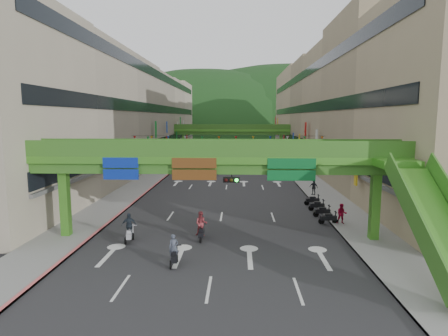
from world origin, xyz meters
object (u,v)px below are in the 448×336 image
(scooter_rider_near, at_px, (174,251))
(car_yellow, at_px, (232,151))
(car_silver, at_px, (199,155))
(overpass_near, at_px, (231,168))
(pedestrian_red, at_px, (342,215))
(scooter_rider_mid, at_px, (201,226))

(scooter_rider_near, bearing_deg, car_yellow, 88.06)
(car_silver, bearing_deg, scooter_rider_near, -80.77)
(car_yellow, bearing_deg, overpass_near, -96.83)
(car_yellow, relative_size, pedestrian_red, 2.74)
(car_yellow, distance_m, pedestrian_red, 59.12)
(overpass_near, xyz_separation_m, pedestrian_red, (8.87, 4.35, -4.39))
(scooter_rider_mid, height_order, pedestrian_red, scooter_rider_mid)
(scooter_rider_mid, bearing_deg, scooter_rider_near, -104.38)
(car_yellow, bearing_deg, pedestrian_red, -88.14)
(scooter_rider_near, relative_size, pedestrian_red, 1.16)
(scooter_rider_near, relative_size, car_yellow, 0.42)
(scooter_rider_near, height_order, car_silver, scooter_rider_near)
(overpass_near, height_order, car_silver, overpass_near)
(scooter_rider_near, bearing_deg, pedestrian_red, 35.84)
(scooter_rider_mid, bearing_deg, overpass_near, -4.97)
(overpass_near, bearing_deg, car_yellow, 90.87)
(car_yellow, height_order, pedestrian_red, pedestrian_red)
(scooter_rider_near, xyz_separation_m, scooter_rider_mid, (1.17, 4.56, 0.23))
(scooter_rider_mid, xyz_separation_m, pedestrian_red, (10.92, 4.17, -0.27))
(overpass_near, distance_m, car_silver, 54.87)
(overpass_near, distance_m, pedestrian_red, 10.81)
(scooter_rider_near, height_order, scooter_rider_mid, scooter_rider_mid)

